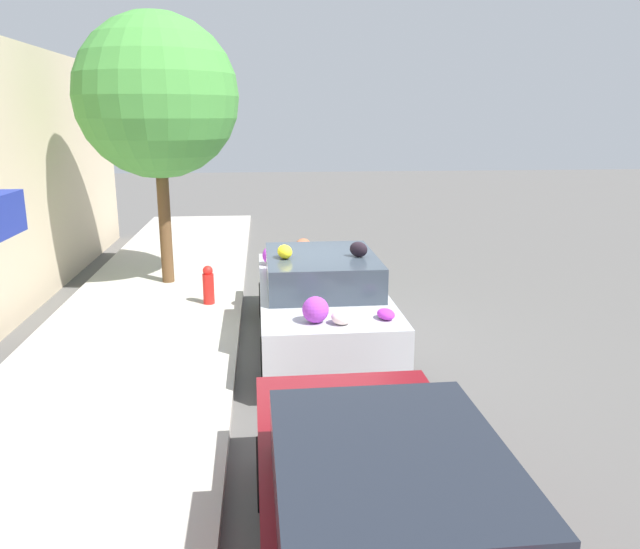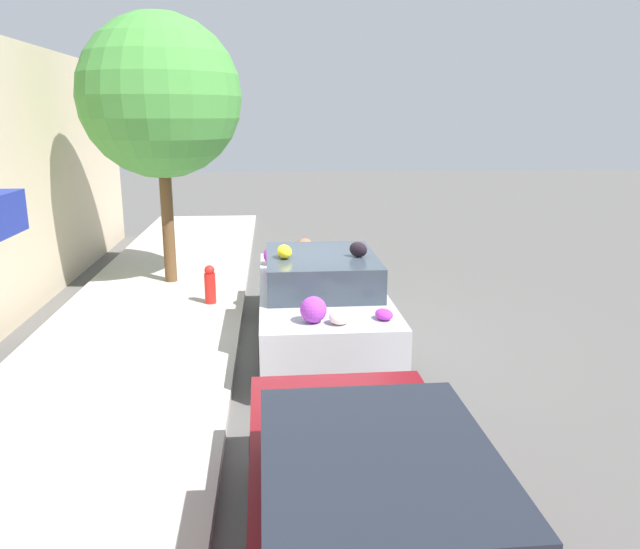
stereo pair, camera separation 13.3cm
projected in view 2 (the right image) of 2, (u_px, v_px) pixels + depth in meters
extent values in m
plane|color=#565451|center=(310.00, 343.00, 9.63)|extent=(60.00, 60.00, 0.00)
cube|color=#B2ADA3|center=(132.00, 344.00, 9.41)|extent=(24.00, 3.20, 0.13)
cylinder|color=brown|center=(168.00, 219.00, 12.43)|extent=(0.24, 0.24, 2.55)
sphere|color=#47933D|center=(160.00, 97.00, 11.85)|extent=(3.09, 3.09, 3.09)
cylinder|color=red|center=(210.00, 288.00, 11.18)|extent=(0.20, 0.20, 0.55)
sphere|color=red|center=(209.00, 270.00, 11.10)|extent=(0.18, 0.18, 0.18)
cube|color=#B7BABF|center=(320.00, 304.00, 9.49)|extent=(4.46, 1.85, 0.64)
cube|color=#333D47|center=(321.00, 271.00, 9.18)|extent=(2.01, 1.61, 0.49)
cylinder|color=black|center=(266.00, 300.00, 10.82)|extent=(0.62, 0.19, 0.61)
cylinder|color=black|center=(360.00, 297.00, 10.96)|extent=(0.62, 0.19, 0.61)
cylinder|color=black|center=(266.00, 360.00, 8.17)|extent=(0.62, 0.19, 0.61)
cylinder|color=black|center=(391.00, 356.00, 8.31)|extent=(0.62, 0.19, 0.61)
ellipsoid|color=white|center=(339.00, 317.00, 7.57)|extent=(0.36, 0.36, 0.17)
ellipsoid|color=olive|center=(301.00, 250.00, 11.22)|extent=(0.47, 0.49, 0.24)
ellipsoid|color=yellow|center=(284.00, 252.00, 8.88)|extent=(0.34, 0.26, 0.19)
ellipsoid|color=yellow|center=(337.00, 249.00, 11.27)|extent=(0.27, 0.31, 0.23)
sphere|color=yellow|center=(274.00, 253.00, 11.01)|extent=(0.28, 0.28, 0.21)
sphere|color=#AF30C8|center=(273.00, 255.00, 10.58)|extent=(0.43, 0.43, 0.33)
sphere|color=purple|center=(313.00, 310.00, 7.62)|extent=(0.38, 0.38, 0.33)
sphere|color=black|center=(345.00, 249.00, 11.31)|extent=(0.27, 0.27, 0.21)
ellipsoid|color=blue|center=(288.00, 255.00, 10.55)|extent=(0.47, 0.46, 0.35)
ellipsoid|color=#94563A|center=(305.00, 247.00, 11.25)|extent=(0.32, 0.38, 0.32)
ellipsoid|color=black|center=(358.00, 249.00, 8.95)|extent=(0.31, 0.32, 0.22)
ellipsoid|color=purple|center=(384.00, 314.00, 7.76)|extent=(0.33, 0.28, 0.13)
cube|color=maroon|center=(372.00, 537.00, 4.27)|extent=(4.30, 1.75, 0.57)
cube|color=#1E232D|center=(378.00, 484.00, 3.97)|extent=(1.95, 1.51, 0.48)
cylinder|color=black|center=(260.00, 473.00, 5.55)|extent=(0.65, 0.19, 0.65)
cylinder|color=black|center=(429.00, 464.00, 5.69)|extent=(0.65, 0.19, 0.65)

